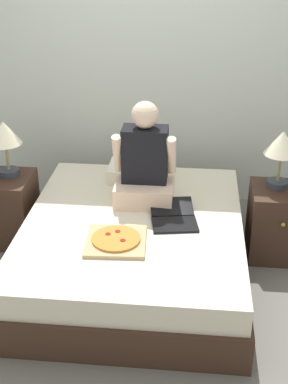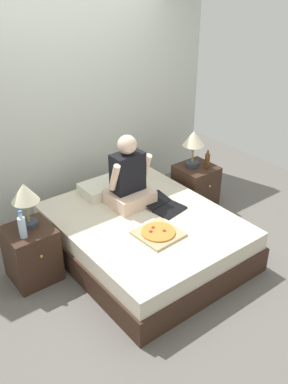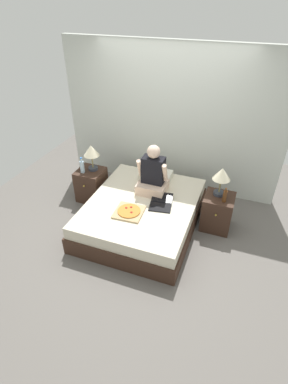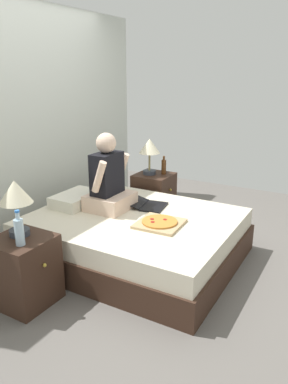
{
  "view_description": "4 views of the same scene",
  "coord_description": "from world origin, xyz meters",
  "px_view_note": "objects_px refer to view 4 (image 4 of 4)",
  "views": [
    {
      "loc": [
        0.41,
        -3.33,
        2.38
      ],
      "look_at": [
        0.09,
        -0.11,
        0.74
      ],
      "focal_mm": 50.0,
      "sensor_mm": 36.0,
      "label": 1
    },
    {
      "loc": [
        -2.26,
        -2.91,
        2.83
      ],
      "look_at": [
        -0.02,
        -0.02,
        0.77
      ],
      "focal_mm": 40.0,
      "sensor_mm": 36.0,
      "label": 2
    },
    {
      "loc": [
        1.31,
        -3.4,
        3.11
      ],
      "look_at": [
        0.08,
        -0.12,
        0.72
      ],
      "focal_mm": 28.0,
      "sensor_mm": 36.0,
      "label": 3
    },
    {
      "loc": [
        -2.91,
        -1.78,
        1.8
      ],
      "look_at": [
        0.11,
        -0.05,
        0.67
      ],
      "focal_mm": 35.0,
      "sensor_mm": 36.0,
      "label": 4
    }
  ],
  "objects_px": {
    "laptop": "(148,205)",
    "beer_bottle": "(164,167)",
    "nightstand_right": "(154,195)",
    "lamp_on_right_nightstand": "(150,149)",
    "nightstand_left": "(24,271)",
    "bed": "(134,237)",
    "water_bottle": "(19,231)",
    "lamp_on_left_nightstand": "(15,196)",
    "person_seated": "(108,182)",
    "pizza_box": "(160,223)"
  },
  "relations": [
    {
      "from": "laptop",
      "to": "pizza_box",
      "type": "relative_size",
      "value": 1.09
    },
    {
      "from": "bed",
      "to": "beer_bottle",
      "type": "height_order",
      "value": "beer_bottle"
    },
    {
      "from": "lamp_on_left_nightstand",
      "to": "beer_bottle",
      "type": "distance_m",
      "value": 2.23
    },
    {
      "from": "lamp_on_left_nightstand",
      "to": "lamp_on_right_nightstand",
      "type": "distance_m",
      "value": 2.11
    },
    {
      "from": "nightstand_left",
      "to": "lamp_on_left_nightstand",
      "type": "bearing_deg",
      "value": 51.37
    },
    {
      "from": "beer_bottle",
      "to": "lamp_on_left_nightstand",
      "type": "bearing_deg",
      "value": 176.12
    },
    {
      "from": "bed",
      "to": "person_seated",
      "type": "bearing_deg",
      "value": 81.45
    },
    {
      "from": "laptop",
      "to": "pizza_box",
      "type": "distance_m",
      "value": 0.5
    },
    {
      "from": "lamp_on_left_nightstand",
      "to": "pizza_box",
      "type": "xyz_separation_m",
      "value": [
        0.97,
        -0.74,
        -0.42
      ]
    },
    {
      "from": "bed",
      "to": "laptop",
      "type": "relative_size",
      "value": 4.26
    },
    {
      "from": "bed",
      "to": "water_bottle",
      "type": "height_order",
      "value": "water_bottle"
    },
    {
      "from": "lamp_on_left_nightstand",
      "to": "lamp_on_right_nightstand",
      "type": "xyz_separation_m",
      "value": [
        2.11,
        0.0,
        0.0
      ]
    },
    {
      "from": "beer_bottle",
      "to": "pizza_box",
      "type": "relative_size",
      "value": 0.54
    },
    {
      "from": "bed",
      "to": "lamp_on_left_nightstand",
      "type": "distance_m",
      "value": 1.31
    },
    {
      "from": "lamp_on_left_nightstand",
      "to": "laptop",
      "type": "xyz_separation_m",
      "value": [
        1.34,
        -0.41,
        -0.42
      ]
    },
    {
      "from": "nightstand_left",
      "to": "person_seated",
      "type": "height_order",
      "value": "person_seated"
    },
    {
      "from": "water_bottle",
      "to": "lamp_on_right_nightstand",
      "type": "xyz_separation_m",
      "value": [
        2.23,
        0.14,
        0.22
      ]
    },
    {
      "from": "lamp_on_right_nightstand",
      "to": "beer_bottle",
      "type": "relative_size",
      "value": 1.96
    },
    {
      "from": "lamp_on_left_nightstand",
      "to": "person_seated",
      "type": "relative_size",
      "value": 0.58
    },
    {
      "from": "laptop",
      "to": "beer_bottle",
      "type": "bearing_deg",
      "value": 16.51
    },
    {
      "from": "lamp_on_left_nightstand",
      "to": "nightstand_left",
      "type": "bearing_deg",
      "value": -128.63
    },
    {
      "from": "lamp_on_right_nightstand",
      "to": "person_seated",
      "type": "distance_m",
      "value": 1.03
    },
    {
      "from": "lamp_on_left_nightstand",
      "to": "lamp_on_right_nightstand",
      "type": "bearing_deg",
      "value": 0.0
    },
    {
      "from": "beer_bottle",
      "to": "laptop",
      "type": "distance_m",
      "value": 0.93
    },
    {
      "from": "nightstand_right",
      "to": "pizza_box",
      "type": "height_order",
      "value": "nightstand_right"
    },
    {
      "from": "water_bottle",
      "to": "pizza_box",
      "type": "height_order",
      "value": "water_bottle"
    },
    {
      "from": "bed",
      "to": "beer_bottle",
      "type": "distance_m",
      "value": 1.27
    },
    {
      "from": "bed",
      "to": "lamp_on_right_nightstand",
      "type": "xyz_separation_m",
      "value": [
        1.06,
        0.42,
        0.67
      ]
    },
    {
      "from": "nightstand_right",
      "to": "laptop",
      "type": "xyz_separation_m",
      "value": [
        -0.8,
        -0.36,
        0.19
      ]
    },
    {
      "from": "nightstand_left",
      "to": "bed",
      "type": "bearing_deg",
      "value": -18.78
    },
    {
      "from": "nightstand_left",
      "to": "laptop",
      "type": "relative_size",
      "value": 1.23
    },
    {
      "from": "beer_bottle",
      "to": "person_seated",
      "type": "distance_m",
      "value": 1.11
    },
    {
      "from": "nightstand_left",
      "to": "beer_bottle",
      "type": "height_order",
      "value": "beer_bottle"
    },
    {
      "from": "nightstand_left",
      "to": "laptop",
      "type": "height_order",
      "value": "nightstand_left"
    },
    {
      "from": "beer_bottle",
      "to": "pizza_box",
      "type": "xyz_separation_m",
      "value": [
        -1.24,
        -0.59,
        -0.19
      ]
    },
    {
      "from": "laptop",
      "to": "pizza_box",
      "type": "height_order",
      "value": "laptop"
    },
    {
      "from": "bed",
      "to": "laptop",
      "type": "xyz_separation_m",
      "value": [
        0.29,
        0.01,
        0.25
      ]
    },
    {
      "from": "nightstand_right",
      "to": "lamp_on_right_nightstand",
      "type": "xyz_separation_m",
      "value": [
        -0.03,
        0.05,
        0.61
      ]
    },
    {
      "from": "beer_bottle",
      "to": "laptop",
      "type": "xyz_separation_m",
      "value": [
        -0.87,
        -0.26,
        -0.19
      ]
    },
    {
      "from": "person_seated",
      "to": "laptop",
      "type": "bearing_deg",
      "value": -52.94
    },
    {
      "from": "nightstand_right",
      "to": "pizza_box",
      "type": "bearing_deg",
      "value": -149.38
    },
    {
      "from": "lamp_on_right_nightstand",
      "to": "person_seated",
      "type": "bearing_deg",
      "value": -174.99
    },
    {
      "from": "water_bottle",
      "to": "lamp_on_left_nightstand",
      "type": "bearing_deg",
      "value": 49.4
    },
    {
      "from": "pizza_box",
      "to": "nightstand_right",
      "type": "bearing_deg",
      "value": 30.62
    },
    {
      "from": "lamp_on_left_nightstand",
      "to": "water_bottle",
      "type": "height_order",
      "value": "lamp_on_left_nightstand"
    },
    {
      "from": "bed",
      "to": "lamp_on_right_nightstand",
      "type": "relative_size",
      "value": 4.37
    },
    {
      "from": "laptop",
      "to": "lamp_on_right_nightstand",
      "type": "bearing_deg",
      "value": 27.91
    },
    {
      "from": "lamp_on_right_nightstand",
      "to": "laptop",
      "type": "xyz_separation_m",
      "value": [
        -0.77,
        -0.41,
        -0.42
      ]
    },
    {
      "from": "lamp_on_left_nightstand",
      "to": "nightstand_right",
      "type": "height_order",
      "value": "lamp_on_left_nightstand"
    },
    {
      "from": "nightstand_right",
      "to": "person_seated",
      "type": "height_order",
      "value": "person_seated"
    }
  ]
}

